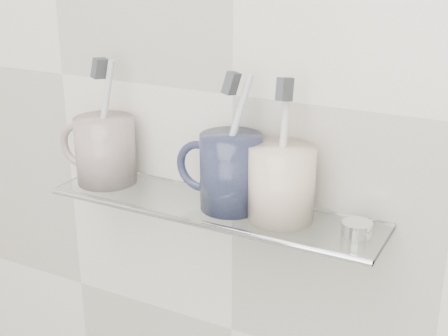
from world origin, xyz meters
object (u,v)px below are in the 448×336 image
Objects in this scene: mug_center at (231,172)px; mug_right at (281,183)px; mug_left at (106,150)px; shelf_glass at (213,208)px.

mug_right is at bearing -21.88° from mug_center.
mug_center reaches higher than mug_left.
mug_left is at bearing 178.52° from shelf_glass.
mug_left reaches higher than mug_right.
mug_left is 1.02× the size of mug_right.
mug_left is 0.96× the size of mug_center.
mug_left is at bearing 158.12° from mug_center.
shelf_glass is 0.06m from mug_center.
mug_right is (0.10, 0.00, 0.06)m from shelf_glass.
shelf_glass is 0.20m from mug_left.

